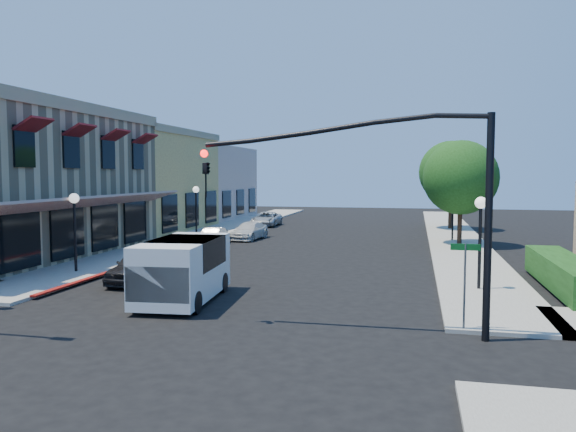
% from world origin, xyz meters
% --- Properties ---
extents(ground, '(120.00, 120.00, 0.00)m').
position_xyz_m(ground, '(0.00, 0.00, 0.00)').
color(ground, black).
rests_on(ground, ground).
extents(sidewalk_left, '(3.50, 50.00, 0.12)m').
position_xyz_m(sidewalk_left, '(-8.75, 27.00, 0.06)').
color(sidewalk_left, gray).
rests_on(sidewalk_left, ground).
extents(sidewalk_right, '(3.50, 50.00, 0.12)m').
position_xyz_m(sidewalk_right, '(8.75, 27.00, 0.06)').
color(sidewalk_right, gray).
rests_on(sidewalk_right, ground).
extents(curb_red_strip, '(0.25, 10.00, 0.06)m').
position_xyz_m(curb_red_strip, '(-6.90, 8.00, 0.00)').
color(curb_red_strip, maroon).
rests_on(curb_red_strip, ground).
extents(yellow_stucco_building, '(10.00, 12.00, 7.60)m').
position_xyz_m(yellow_stucco_building, '(-15.50, 26.00, 3.80)').
color(yellow_stucco_building, '#AE884E').
rests_on(yellow_stucco_building, ground).
extents(pink_stucco_building, '(10.00, 12.00, 7.00)m').
position_xyz_m(pink_stucco_building, '(-15.50, 38.00, 3.50)').
color(pink_stucco_building, '#BE9E90').
rests_on(pink_stucco_building, ground).
extents(hedge, '(1.40, 8.00, 1.10)m').
position_xyz_m(hedge, '(11.70, 9.00, 0.00)').
color(hedge, '#173F12').
rests_on(hedge, ground).
extents(street_tree_a, '(4.56, 4.56, 6.48)m').
position_xyz_m(street_tree_a, '(8.80, 22.00, 4.19)').
color(street_tree_a, black).
rests_on(street_tree_a, ground).
extents(street_tree_b, '(4.94, 4.94, 7.02)m').
position_xyz_m(street_tree_b, '(8.80, 32.00, 4.54)').
color(street_tree_b, black).
rests_on(street_tree_b, ground).
extents(signal_mast_arm, '(8.01, 0.39, 6.00)m').
position_xyz_m(signal_mast_arm, '(5.86, 1.50, 4.09)').
color(signal_mast_arm, black).
rests_on(signal_mast_arm, ground).
extents(street_name_sign, '(0.80, 0.06, 2.50)m').
position_xyz_m(street_name_sign, '(7.50, 2.20, 1.70)').
color(street_name_sign, '#595B5E').
rests_on(street_name_sign, ground).
extents(lamppost_left_near, '(0.44, 0.44, 3.57)m').
position_xyz_m(lamppost_left_near, '(-8.50, 8.00, 2.74)').
color(lamppost_left_near, black).
rests_on(lamppost_left_near, ground).
extents(lamppost_left_far, '(0.44, 0.44, 3.57)m').
position_xyz_m(lamppost_left_far, '(-8.50, 22.00, 2.74)').
color(lamppost_left_far, black).
rests_on(lamppost_left_far, ground).
extents(lamppost_right_near, '(0.44, 0.44, 3.57)m').
position_xyz_m(lamppost_right_near, '(8.50, 8.00, 2.74)').
color(lamppost_right_near, black).
rests_on(lamppost_right_near, ground).
extents(lamppost_right_far, '(0.44, 0.44, 3.57)m').
position_xyz_m(lamppost_right_far, '(8.50, 24.00, 2.74)').
color(lamppost_right_far, black).
rests_on(lamppost_right_far, ground).
extents(white_van, '(2.48, 5.01, 2.15)m').
position_xyz_m(white_van, '(-1.68, 4.00, 1.25)').
color(white_van, silver).
rests_on(white_van, ground).
extents(parked_car_a, '(1.76, 4.00, 1.34)m').
position_xyz_m(parked_car_a, '(-4.80, 6.87, 0.67)').
color(parked_car_a, black).
rests_on(parked_car_a, ground).
extents(parked_car_b, '(1.35, 3.31, 1.07)m').
position_xyz_m(parked_car_b, '(-6.20, 19.00, 0.53)').
color(parked_car_b, '#A0A3A5').
rests_on(parked_car_b, ground).
extents(parked_car_c, '(2.04, 4.13, 1.15)m').
position_xyz_m(parked_car_c, '(-4.80, 22.25, 0.58)').
color(parked_car_c, silver).
rests_on(parked_car_c, ground).
extents(parked_car_d, '(2.09, 4.34, 1.19)m').
position_xyz_m(parked_car_d, '(-6.20, 32.00, 0.60)').
color(parked_car_d, '#B3B5B8').
rests_on(parked_car_d, ground).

